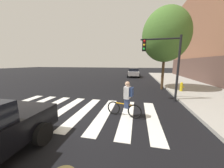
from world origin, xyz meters
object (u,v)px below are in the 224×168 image
at_px(sedan_mid, 134,72).
at_px(street_tree_near, 166,35).
at_px(fire_hydrant, 181,87).
at_px(cyclist, 126,99).
at_px(traffic_light_near, 165,57).

bearing_deg(sedan_mid, street_tree_near, -73.31).
relative_size(sedan_mid, fire_hydrant, 5.98).
bearing_deg(fire_hydrant, cyclist, -126.79).
bearing_deg(sedan_mid, cyclist, -89.28).
bearing_deg(traffic_light_near, cyclist, -125.61).
height_order(cyclist, street_tree_near, street_tree_near).
xyz_separation_m(traffic_light_near, fire_hydrant, (2.00, 2.54, -2.33)).
relative_size(cyclist, traffic_light_near, 0.40).
bearing_deg(street_tree_near, cyclist, -112.71).
bearing_deg(fire_hydrant, sedan_mid, 111.01).
height_order(sedan_mid, street_tree_near, street_tree_near).
height_order(traffic_light_near, street_tree_near, street_tree_near).
bearing_deg(street_tree_near, sedan_mid, 106.69).
bearing_deg(cyclist, fire_hydrant, 53.21).
xyz_separation_m(sedan_mid, street_tree_near, (3.04, -10.14, 4.15)).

